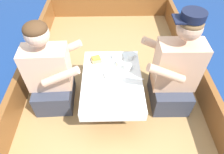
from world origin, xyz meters
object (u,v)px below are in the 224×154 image
sandwich (96,59)px  coffee_cup_port (128,67)px  person_port (50,75)px  person_starboard (175,73)px  tin_can (119,63)px  coffee_cup_starboard (131,57)px

sandwich → coffee_cup_port: bearing=-21.2°
person_port → person_starboard: bearing=-3.5°
tin_can → person_starboard: bearing=-19.5°
person_port → coffee_cup_port: bearing=4.5°
person_starboard → coffee_cup_starboard: (-0.38, 0.28, -0.03)m
sandwich → coffee_cup_starboard: bearing=6.5°
coffee_cup_starboard → person_starboard: bearing=-36.1°
sandwich → tin_can: (0.23, -0.06, -0.00)m
person_port → coffee_cup_starboard: 0.82m
tin_can → coffee_cup_starboard: bearing=38.7°
person_port → sandwich: (0.43, 0.21, 0.01)m
person_starboard → sandwich: size_ratio=8.71×
sandwich → person_starboard: bearing=-17.8°
person_starboard → tin_can: size_ratio=15.42×
person_starboard → sandwich: 0.78m
person_starboard → sandwich: bearing=-17.2°
person_port → coffee_cup_port: person_port is taller
person_port → person_starboard: size_ratio=0.91×
person_starboard → tin_can: bearing=-18.8°
person_port → person_starboard: 1.17m
person_starboard → person_port: bearing=-0.9°
coffee_cup_port → person_port: bearing=-173.6°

